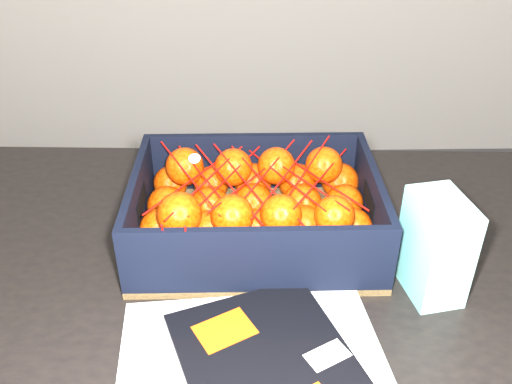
{
  "coord_description": "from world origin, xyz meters",
  "views": [
    {
      "loc": [
        -0.34,
        -0.7,
        1.33
      ],
      "look_at": [
        -0.33,
        0.03,
        0.86
      ],
      "focal_mm": 39.33,
      "sensor_mm": 36.0,
      "label": 1
    }
  ],
  "objects_px": {
    "produce_crate": "(256,219)",
    "retail_carton": "(435,247)",
    "table": "(248,316)",
    "magazine_stack": "(260,373)"
  },
  "relations": [
    {
      "from": "magazine_stack",
      "to": "produce_crate",
      "type": "xyz_separation_m",
      "value": [
        0.0,
        0.29,
        0.03
      ]
    },
    {
      "from": "table",
      "to": "magazine_stack",
      "type": "height_order",
      "value": "magazine_stack"
    },
    {
      "from": "retail_carton",
      "to": "magazine_stack",
      "type": "bearing_deg",
      "value": -158.34
    },
    {
      "from": "produce_crate",
      "to": "magazine_stack",
      "type": "bearing_deg",
      "value": -90.1
    },
    {
      "from": "table",
      "to": "produce_crate",
      "type": "relative_size",
      "value": 3.11
    },
    {
      "from": "table",
      "to": "produce_crate",
      "type": "xyz_separation_m",
      "value": [
        0.01,
        0.09,
        0.14
      ]
    },
    {
      "from": "magazine_stack",
      "to": "retail_carton",
      "type": "distance_m",
      "value": 0.31
    },
    {
      "from": "table",
      "to": "retail_carton",
      "type": "bearing_deg",
      "value": -9.62
    },
    {
      "from": "produce_crate",
      "to": "retail_carton",
      "type": "relative_size",
      "value": 2.54
    },
    {
      "from": "table",
      "to": "magazine_stack",
      "type": "bearing_deg",
      "value": -86.32
    }
  ]
}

